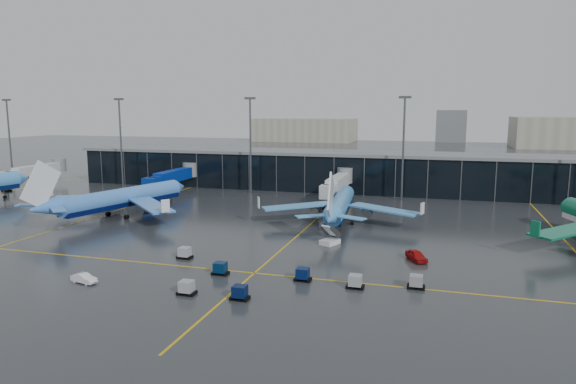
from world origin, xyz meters
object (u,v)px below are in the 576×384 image
(baggage_carts, at_px, (270,277))
(service_van_white, at_px, (84,278))
(mobile_airstair, at_px, (330,240))
(service_van_red, at_px, (416,256))
(airliner_arkefly, at_px, (123,187))
(airliner_klm_near, at_px, (340,194))

(baggage_carts, distance_m, service_van_white, 24.13)
(baggage_carts, height_order, mobile_airstair, mobile_airstair)
(baggage_carts, distance_m, mobile_airstair, 21.35)
(baggage_carts, height_order, service_van_red, baggage_carts)
(baggage_carts, xyz_separation_m, mobile_airstair, (3.47, 21.07, 0.01))
(mobile_airstair, bearing_deg, airliner_arkefly, -168.45)
(mobile_airstair, distance_m, service_van_red, 15.40)
(service_van_red, bearing_deg, baggage_carts, -168.26)
(baggage_carts, bearing_deg, service_van_red, 40.86)
(service_van_red, bearing_deg, service_van_white, 179.67)
(mobile_airstair, bearing_deg, airliner_klm_near, 119.29)
(airliner_arkefly, height_order, service_van_red, airliner_arkefly)
(airliner_arkefly, distance_m, baggage_carts, 53.41)
(mobile_airstair, height_order, service_van_red, mobile_airstair)
(airliner_klm_near, distance_m, mobile_airstair, 18.19)
(mobile_airstair, height_order, service_van_white, mobile_airstair)
(service_van_red, bearing_deg, airliner_klm_near, 95.46)
(baggage_carts, bearing_deg, service_van_white, -162.97)
(airliner_arkefly, bearing_deg, airliner_klm_near, 23.83)
(airliner_klm_near, height_order, service_van_red, airliner_klm_near)
(airliner_klm_near, height_order, mobile_airstair, airliner_klm_near)
(airliner_klm_near, distance_m, service_van_red, 28.50)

